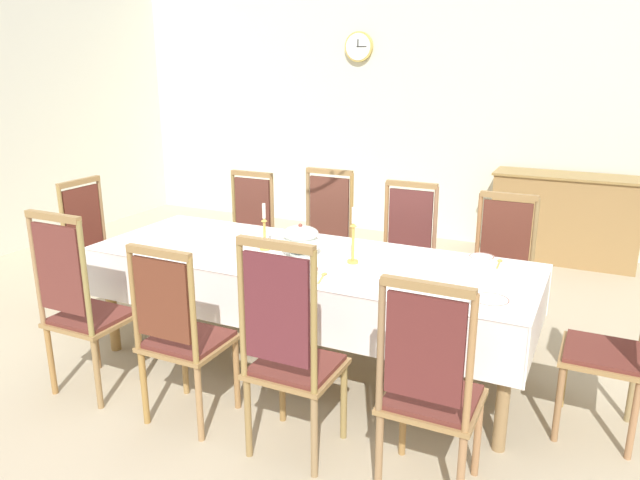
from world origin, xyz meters
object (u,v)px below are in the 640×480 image
at_px(soup_tureen, 300,240).
at_px(sideboard, 565,218).
at_px(chair_south_b, 181,333).
at_px(spoon_secondary, 323,275).
at_px(chair_head_west, 98,250).
at_px(chair_north_a, 246,234).
at_px(bowl_near_right, 304,271).
at_px(spoon_primary, 500,262).
at_px(chair_south_d, 429,388).
at_px(chair_head_east, 620,337).
at_px(chair_north_c, 404,255).
at_px(chair_south_a, 81,305).
at_px(chair_south_c, 290,351).
at_px(bowl_near_left, 481,258).
at_px(candlestick_east, 353,241).
at_px(chair_north_b, 323,242).
at_px(chair_north_d, 500,270).
at_px(mounted_clock, 359,47).
at_px(dining_table, 307,267).
at_px(bowl_far_left, 490,302).
at_px(candlestick_west, 264,232).

distance_m(soup_tureen, sideboard, 3.45).
distance_m(chair_south_b, spoon_secondary, 0.87).
relative_size(spoon_secondary, sideboard, 0.12).
xyz_separation_m(chair_south_b, chair_head_west, (-1.52, 0.91, 0.01)).
bearing_deg(chair_head_west, chair_north_a, 138.97).
bearing_deg(bowl_near_right, spoon_primary, 36.22).
relative_size(chair_south_d, chair_head_east, 0.95).
distance_m(chair_north_c, spoon_secondary, 1.23).
bearing_deg(spoon_primary, chair_south_a, -151.96).
bearing_deg(chair_south_c, bowl_near_left, 62.53).
bearing_deg(candlestick_east, chair_north_a, 146.59).
distance_m(chair_north_b, spoon_primary, 1.57).
bearing_deg(chair_north_d, mounted_clock, -49.24).
xyz_separation_m(dining_table, chair_head_west, (-1.85, -0.00, -0.13)).
relative_size(chair_south_c, spoon_primary, 6.75).
relative_size(chair_south_d, candlestick_east, 3.14).
relative_size(chair_south_a, bowl_near_right, 6.62).
bearing_deg(bowl_near_right, spoon_secondary, 12.91).
bearing_deg(chair_head_east, chair_north_d, 40.34).
xyz_separation_m(bowl_near_left, bowl_far_left, (0.19, -0.72, 0.00)).
xyz_separation_m(dining_table, chair_north_c, (0.36, 0.91, -0.14)).
distance_m(bowl_far_left, sideboard, 3.49).
bearing_deg(chair_north_b, chair_north_d, 179.83).
bearing_deg(candlestick_west, spoon_secondary, -27.54).
height_order(chair_north_d, bowl_far_left, chair_north_d).
relative_size(candlestick_west, bowl_near_left, 1.99).
relative_size(chair_north_c, chair_north_d, 1.02).
distance_m(chair_south_a, chair_south_c, 1.42).
height_order(bowl_near_right, spoon_secondary, bowl_near_right).
relative_size(chair_south_d, spoon_secondary, 6.39).
height_order(candlestick_west, spoon_secondary, candlestick_west).
bearing_deg(spoon_primary, bowl_near_right, -146.67).
distance_m(chair_north_a, mounted_clock, 2.93).
relative_size(chair_north_d, bowl_far_left, 5.62).
bearing_deg(chair_head_east, mounted_clock, 40.65).
bearing_deg(bowl_near_left, mounted_clock, 124.81).
xyz_separation_m(chair_north_a, bowl_far_left, (2.28, -1.25, 0.24)).
bearing_deg(chair_south_b, candlestick_east, 54.71).
bearing_deg(spoon_primary, dining_table, -163.37).
relative_size(spoon_primary, spoon_secondary, 1.02).
xyz_separation_m(chair_north_c, candlestick_west, (-0.68, -0.91, 0.33)).
distance_m(soup_tureen, candlestick_west, 0.27).
height_order(spoon_primary, spoon_secondary, same).
height_order(chair_north_d, bowl_near_right, chair_north_d).
bearing_deg(bowl_near_left, spoon_secondary, -138.88).
bearing_deg(chair_south_b, chair_south_d, -0.12).
bearing_deg(spoon_secondary, bowl_far_left, -15.98).
bearing_deg(chair_head_east, spoon_secondary, 100.68).
xyz_separation_m(chair_north_d, bowl_near_left, (-0.04, -0.53, 0.24)).
height_order(chair_head_west, bowl_far_left, chair_head_west).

